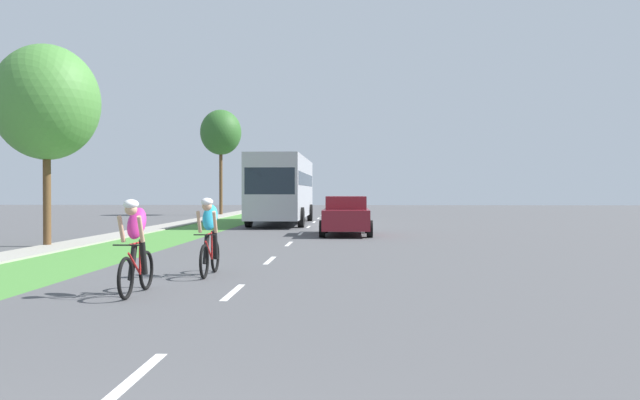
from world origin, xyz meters
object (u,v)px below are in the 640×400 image
object	(u,v)px
cyclist_trailing	(209,236)
street_tree_near	(46,103)
bus_silver	(283,186)
street_tree_far	(221,133)
cyclist_lead	(136,246)
sedan_maroon	(346,215)

from	to	relation	value
cyclist_trailing	street_tree_near	bearing A→B (deg)	134.12
bus_silver	street_tree_far	size ratio (longest dim) A/B	1.52
cyclist_trailing	street_tree_far	distance (m)	34.73
street_tree_far	bus_silver	bearing A→B (deg)	-64.81
bus_silver	street_tree_far	distance (m)	14.11
cyclist_lead	street_tree_far	bearing A→B (deg)	99.07
street_tree_near	bus_silver	bearing A→B (deg)	68.33
bus_silver	sedan_maroon	bearing A→B (deg)	-69.23
cyclist_trailing	sedan_maroon	distance (m)	12.78
cyclist_lead	sedan_maroon	distance (m)	15.35
cyclist_trailing	bus_silver	size ratio (longest dim) A/B	0.15
street_tree_near	cyclist_lead	bearing A→B (deg)	-57.59
street_tree_far	sedan_maroon	bearing A→B (deg)	-66.64
sedan_maroon	street_tree_near	world-z (taller)	street_tree_near
cyclist_trailing	bus_silver	world-z (taller)	bus_silver
cyclist_trailing	street_tree_far	world-z (taller)	street_tree_far
sedan_maroon	street_tree_near	distance (m)	11.50
cyclist_trailing	sedan_maroon	bearing A→B (deg)	77.78
sedan_maroon	bus_silver	xyz separation A→B (m)	(-3.41, 9.00, 1.21)
bus_silver	street_tree_near	size ratio (longest dim) A/B	1.85
sedan_maroon	street_tree_far	xyz separation A→B (m)	(-9.17, 21.24, 5.19)
cyclist_lead	street_tree_near	bearing A→B (deg)	122.41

